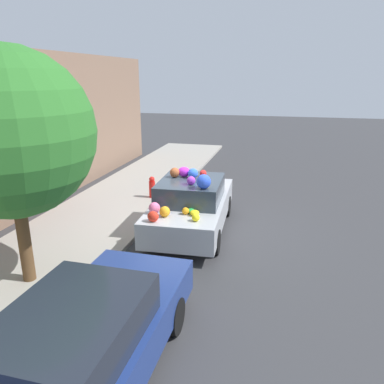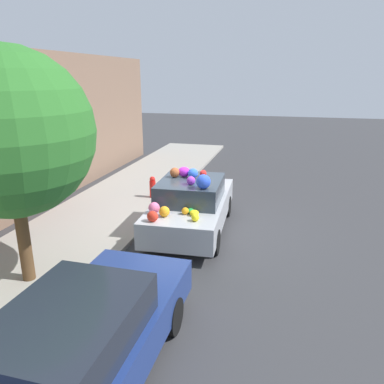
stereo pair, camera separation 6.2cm
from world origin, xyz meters
name	(u,v)px [view 2 (the right image)]	position (x,y,z in m)	size (l,w,h in m)	color
ground_plane	(188,230)	(0.00, 0.00, 0.00)	(60.00, 60.00, 0.00)	#38383A
sidewalk_curb	(96,218)	(0.00, 2.70, 0.05)	(24.00, 3.20, 0.11)	#9E998E
building_facade	(18,136)	(-0.03, 4.91, 2.33)	(18.00, 1.20, 4.68)	#846651
street_tree	(8,134)	(-3.39, 2.33, 2.98)	(3.02, 3.02, 4.38)	brown
fire_hydrant	(153,187)	(2.09, 1.75, 0.45)	(0.20, 0.20, 0.70)	red
art_car	(192,204)	(-0.04, -0.12, 0.75)	(4.13, 1.93, 1.77)	#B7BABF
parked_car_plain	(78,349)	(-5.55, -0.08, 0.70)	(4.61, 1.74, 1.38)	navy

